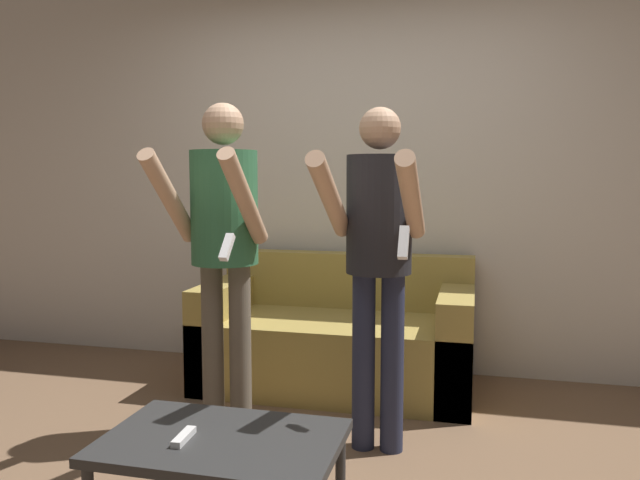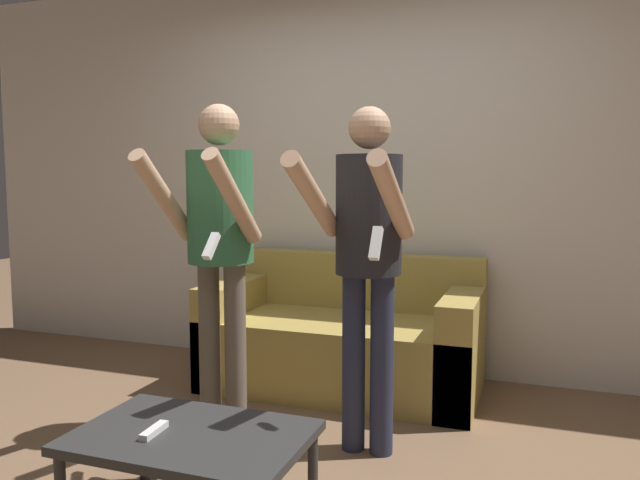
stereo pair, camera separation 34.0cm
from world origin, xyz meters
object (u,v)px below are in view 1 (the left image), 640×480
Objects in this scene: person_standing_right at (378,242)px; remote_on_table at (184,437)px; couch at (337,341)px; coffee_table at (222,447)px; person_standing_left at (223,231)px.

remote_on_table is (-0.56, -0.89, -0.63)m from person_standing_right.
coffee_table is (-0.05, -1.71, 0.05)m from couch.
person_standing_left is 0.77m from person_standing_right.
person_standing_right is at bearing 57.64° from remote_on_table.
person_standing_left is 1.13m from remote_on_table.
remote_on_table is (0.21, -0.89, -0.66)m from person_standing_left.
remote_on_table is at bearing -122.36° from person_standing_right.
person_standing_right is at bearing -66.27° from couch.
coffee_table is (0.33, -0.84, -0.71)m from person_standing_left.
person_standing_left reaches higher than person_standing_right.
couch reaches higher than coffee_table.
person_standing_right is at bearing -0.62° from person_standing_left.
couch reaches higher than remote_on_table.
coffee_table is (-0.44, -0.83, -0.68)m from person_standing_right.
person_standing_left is (-0.39, -0.87, 0.76)m from couch.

